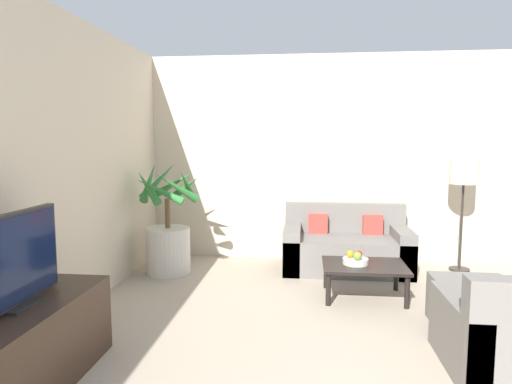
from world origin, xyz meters
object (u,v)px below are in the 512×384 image
at_px(apple_green, 357,256).
at_px(television, 16,260).
at_px(sofa_loveseat, 346,248).
at_px(fruit_bowl, 355,261).
at_px(tv_console, 21,350).
at_px(apple_red, 359,254).
at_px(coffee_table, 364,269).
at_px(orange_fruit, 350,254).
at_px(ottoman, 472,304).
at_px(potted_palm, 168,235).
at_px(floor_lamp, 464,175).

bearing_deg(apple_green, television, -139.04).
bearing_deg(sofa_loveseat, fruit_bowl, -89.46).
relative_size(tv_console, apple_red, 21.51).
relative_size(coffee_table, apple_green, 9.98).
height_order(coffee_table, apple_red, apple_red).
height_order(orange_fruit, ottoman, orange_fruit).
distance_m(television, apple_red, 3.15).
distance_m(sofa_loveseat, apple_red, 0.96).
relative_size(coffee_table, apple_red, 12.73).
bearing_deg(orange_fruit, sofa_loveseat, 87.55).
xyz_separation_m(sofa_loveseat, apple_green, (0.02, -1.08, 0.17)).
bearing_deg(potted_palm, apple_green, -17.81).
height_order(coffee_table, apple_green, apple_green).
height_order(sofa_loveseat, fruit_bowl, sofa_loveseat).
distance_m(sofa_loveseat, apple_green, 1.09).
distance_m(tv_console, ottoman, 3.46).
distance_m(floor_lamp, ottoman, 2.08).
bearing_deg(fruit_bowl, apple_red, 57.87).
relative_size(potted_palm, apple_red, 20.65).
xyz_separation_m(tv_console, floor_lamp, (3.64, 3.17, 0.89)).
relative_size(tv_console, apple_green, 16.86).
xyz_separation_m(tv_console, fruit_bowl, (2.26, 2.04, 0.09)).
bearing_deg(floor_lamp, potted_palm, -171.87).
xyz_separation_m(sofa_loveseat, floor_lamp, (1.39, 0.11, 0.90)).
xyz_separation_m(potted_palm, floor_lamp, (3.52, 0.50, 0.71)).
distance_m(potted_palm, orange_fruit, 2.17).
height_order(floor_lamp, orange_fruit, floor_lamp).
bearing_deg(potted_palm, ottoman, -22.80).
distance_m(fruit_bowl, orange_fruit, 0.09).
xyz_separation_m(tv_console, ottoman, (3.17, 1.38, -0.08)).
bearing_deg(tv_console, apple_green, 40.92).
distance_m(coffee_table, apple_green, 0.18).
relative_size(apple_red, orange_fruit, 0.88).
distance_m(tv_console, potted_palm, 2.67).
relative_size(potted_palm, ottoman, 2.13).
bearing_deg(potted_palm, fruit_bowl, -16.23).
distance_m(sofa_loveseat, floor_lamp, 1.66).
distance_m(television, floor_lamp, 4.83).
bearing_deg(ottoman, floor_lamp, 75.20).
relative_size(tv_console, floor_lamp, 1.00).
bearing_deg(tv_console, fruit_bowl, 42.03).
height_order(tv_console, orange_fruit, tv_console).
bearing_deg(ottoman, tv_console, -156.46).
height_order(television, fruit_bowl, television).
bearing_deg(coffee_table, ottoman, -38.70).
xyz_separation_m(floor_lamp, apple_red, (-1.34, -1.06, -0.73)).
distance_m(potted_palm, coffee_table, 2.32).
bearing_deg(fruit_bowl, potted_palm, 163.77).
relative_size(floor_lamp, fruit_bowl, 5.44).
xyz_separation_m(coffee_table, fruit_bowl, (-0.09, 0.00, 0.07)).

